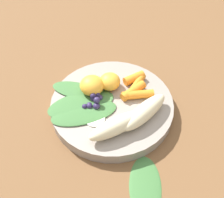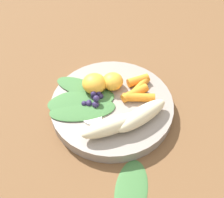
{
  "view_description": "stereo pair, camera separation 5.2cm",
  "coord_description": "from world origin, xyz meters",
  "px_view_note": "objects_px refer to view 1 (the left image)",
  "views": [
    {
      "loc": [
        0.18,
        0.33,
        0.46
      ],
      "look_at": [
        0.0,
        0.0,
        0.03
      ],
      "focal_mm": 45.62,
      "sensor_mm": 36.0,
      "label": 1
    },
    {
      "loc": [
        0.13,
        0.35,
        0.46
      ],
      "look_at": [
        0.0,
        0.0,
        0.03
      ],
      "focal_mm": 45.62,
      "sensor_mm": 36.0,
      "label": 2
    }
  ],
  "objects_px": {
    "banana_peeled_right": "(117,125)",
    "orange_segment_near": "(92,85)",
    "banana_peeled_left": "(144,112)",
    "kale_leaf_stray": "(145,186)",
    "bowl": "(112,106)"
  },
  "relations": [
    {
      "from": "banana_peeled_left",
      "to": "kale_leaf_stray",
      "type": "distance_m",
      "value": 0.13
    },
    {
      "from": "banana_peeled_left",
      "to": "orange_segment_near",
      "type": "xyz_separation_m",
      "value": [
        0.06,
        -0.11,
        0.0
      ]
    },
    {
      "from": "bowl",
      "to": "orange_segment_near",
      "type": "distance_m",
      "value": 0.06
    },
    {
      "from": "banana_peeled_right",
      "to": "orange_segment_near",
      "type": "bearing_deg",
      "value": 86.68
    },
    {
      "from": "bowl",
      "to": "banana_peeled_left",
      "type": "height_order",
      "value": "banana_peeled_left"
    },
    {
      "from": "banana_peeled_left",
      "to": "orange_segment_near",
      "type": "relative_size",
      "value": 2.35
    },
    {
      "from": "banana_peeled_left",
      "to": "orange_segment_near",
      "type": "height_order",
      "value": "orange_segment_near"
    },
    {
      "from": "orange_segment_near",
      "to": "bowl",
      "type": "bearing_deg",
      "value": 115.96
    },
    {
      "from": "bowl",
      "to": "banana_peeled_right",
      "type": "distance_m",
      "value": 0.08
    },
    {
      "from": "banana_peeled_right",
      "to": "banana_peeled_left",
      "type": "bearing_deg",
      "value": 0.37
    },
    {
      "from": "kale_leaf_stray",
      "to": "orange_segment_near",
      "type": "bearing_deg",
      "value": -151.33
    },
    {
      "from": "bowl",
      "to": "orange_segment_near",
      "type": "relative_size",
      "value": 5.02
    },
    {
      "from": "bowl",
      "to": "orange_segment_near",
      "type": "xyz_separation_m",
      "value": [
        0.02,
        -0.05,
        0.03
      ]
    },
    {
      "from": "banana_peeled_left",
      "to": "kale_leaf_stray",
      "type": "relative_size",
      "value": 1.02
    },
    {
      "from": "banana_peeled_left",
      "to": "orange_segment_near",
      "type": "bearing_deg",
      "value": 101.11
    }
  ]
}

